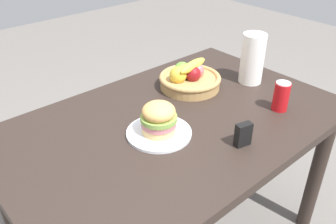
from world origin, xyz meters
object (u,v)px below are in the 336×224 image
Objects in this scene: plate at (159,133)px; soda_can at (281,96)px; fruit_basket at (189,78)px; napkin_holder at (243,134)px; sandwich at (159,118)px; paper_towel_roll at (252,59)px.

soda_can is (0.50, -0.19, 0.06)m from plate.
soda_can is 0.43m from fruit_basket.
sandwich is at bearing 139.69° from napkin_holder.
napkin_holder is (0.19, -0.25, -0.03)m from sandwich.
fruit_basket is (0.36, 0.20, -0.03)m from sandwich.
sandwich reaches higher than plate.
sandwich reaches higher than napkin_holder.
paper_towel_roll reaches higher than fruit_basket.
plate is 0.31m from napkin_holder.
soda_can is at bearing -21.05° from sandwich.
sandwich is at bearing -175.14° from paper_towel_roll.
sandwich is 1.54× the size of napkin_holder.
paper_towel_roll is at bearing 4.86° from sandwich.
fruit_basket reaches higher than napkin_holder.
plate is 0.07m from sandwich.
paper_towel_roll reaches higher than sandwich.
fruit_basket is 0.31m from paper_towel_roll.
fruit_basket is at bearing 82.61° from napkin_holder.
fruit_basket reaches higher than soda_can.
sandwich is 0.31m from napkin_holder.
soda_can reaches higher than plate.
soda_can is 1.40× the size of napkin_holder.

